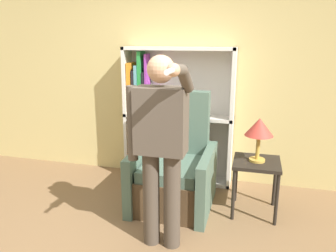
{
  "coord_description": "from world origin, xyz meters",
  "views": [
    {
      "loc": [
        1.08,
        -2.13,
        1.82
      ],
      "look_at": [
        0.3,
        0.78,
        1.03
      ],
      "focal_mm": 35.0,
      "sensor_mm": 36.0,
      "label": 1
    }
  ],
  "objects_px": {
    "armchair": "(175,172)",
    "side_table": "(256,169)",
    "bookcase": "(164,118)",
    "table_lamp": "(259,129)",
    "person_standing": "(161,142)"
  },
  "relations": [
    {
      "from": "armchair",
      "to": "table_lamp",
      "type": "bearing_deg",
      "value": 0.06
    },
    {
      "from": "armchair",
      "to": "side_table",
      "type": "xyz_separation_m",
      "value": [
        0.88,
        0.0,
        0.12
      ]
    },
    {
      "from": "armchair",
      "to": "person_standing",
      "type": "distance_m",
      "value": 1.02
    },
    {
      "from": "bookcase",
      "to": "side_table",
      "type": "distance_m",
      "value": 1.4
    },
    {
      "from": "bookcase",
      "to": "table_lamp",
      "type": "bearing_deg",
      "value": -28.77
    },
    {
      "from": "side_table",
      "to": "table_lamp",
      "type": "xyz_separation_m",
      "value": [
        -0.0,
        -0.0,
        0.44
      ]
    },
    {
      "from": "side_table",
      "to": "table_lamp",
      "type": "bearing_deg",
      "value": -135.0
    },
    {
      "from": "person_standing",
      "to": "table_lamp",
      "type": "xyz_separation_m",
      "value": [
        0.81,
        0.82,
        -0.04
      ]
    },
    {
      "from": "table_lamp",
      "to": "bookcase",
      "type": "bearing_deg",
      "value": 151.23
    },
    {
      "from": "bookcase",
      "to": "side_table",
      "type": "relative_size",
      "value": 2.94
    },
    {
      "from": "bookcase",
      "to": "person_standing",
      "type": "height_order",
      "value": "bookcase"
    },
    {
      "from": "person_standing",
      "to": "side_table",
      "type": "height_order",
      "value": "person_standing"
    },
    {
      "from": "bookcase",
      "to": "armchair",
      "type": "relative_size",
      "value": 1.39
    },
    {
      "from": "bookcase",
      "to": "table_lamp",
      "type": "height_order",
      "value": "bookcase"
    },
    {
      "from": "armchair",
      "to": "side_table",
      "type": "bearing_deg",
      "value": 0.06
    }
  ]
}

